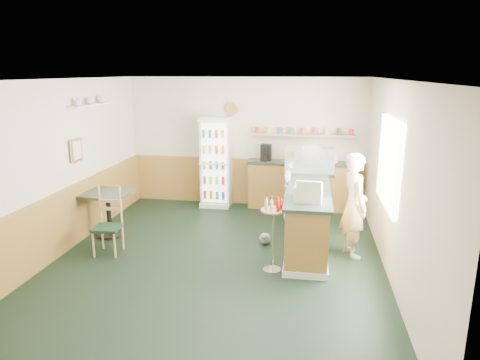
% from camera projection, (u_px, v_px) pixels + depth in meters
% --- Properties ---
extents(ground, '(6.00, 6.00, 0.00)m').
position_uv_depth(ground, '(216.00, 260.00, 6.54)').
color(ground, black).
rests_on(ground, ground).
extents(room_envelope, '(5.04, 6.02, 2.72)m').
position_uv_depth(room_envelope, '(211.00, 153.00, 6.90)').
color(room_envelope, beige).
rests_on(room_envelope, ground).
extents(service_counter, '(0.68, 3.01, 1.01)m').
position_uv_depth(service_counter, '(308.00, 214.00, 7.24)').
color(service_counter, '#A57635').
rests_on(service_counter, ground).
extents(back_counter, '(2.24, 0.42, 1.69)m').
position_uv_depth(back_counter, '(301.00, 183.00, 8.90)').
color(back_counter, '#A57635').
rests_on(back_counter, ground).
extents(drinks_fridge, '(0.63, 0.53, 1.90)m').
position_uv_depth(drinks_fridge, '(216.00, 162.00, 9.02)').
color(drinks_fridge, silver).
rests_on(drinks_fridge, ground).
extents(display_case, '(0.88, 0.46, 0.50)m').
position_uv_depth(display_case, '(310.00, 161.00, 7.65)').
color(display_case, silver).
rests_on(display_case, service_counter).
extents(cash_register, '(0.42, 0.44, 0.22)m').
position_uv_depth(cash_register, '(308.00, 193.00, 6.12)').
color(cash_register, beige).
rests_on(cash_register, service_counter).
extents(shopkeeper, '(0.54, 0.64, 1.64)m').
position_uv_depth(shopkeeper, '(354.00, 205.00, 6.54)').
color(shopkeeper, tan).
rests_on(shopkeeper, ground).
extents(condiment_stand, '(0.35, 0.35, 1.08)m').
position_uv_depth(condiment_stand, '(273.00, 224.00, 6.05)').
color(condiment_stand, silver).
rests_on(condiment_stand, ground).
extents(newspaper_rack, '(0.09, 0.44, 0.87)m').
position_uv_depth(newspaper_rack, '(288.00, 198.00, 7.48)').
color(newspaper_rack, black).
rests_on(newspaper_rack, ground).
extents(cafe_table, '(0.79, 0.79, 0.80)m').
position_uv_depth(cafe_table, '(108.00, 205.00, 7.37)').
color(cafe_table, black).
rests_on(cafe_table, ground).
extents(cafe_chair, '(0.42, 0.42, 1.07)m').
position_uv_depth(cafe_chair, '(109.00, 218.00, 6.75)').
color(cafe_chair, black).
rests_on(cafe_chair, ground).
extents(dog_doorstop, '(0.19, 0.24, 0.23)m').
position_uv_depth(dog_doorstop, '(265.00, 238.00, 7.13)').
color(dog_doorstop, gray).
rests_on(dog_doorstop, ground).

